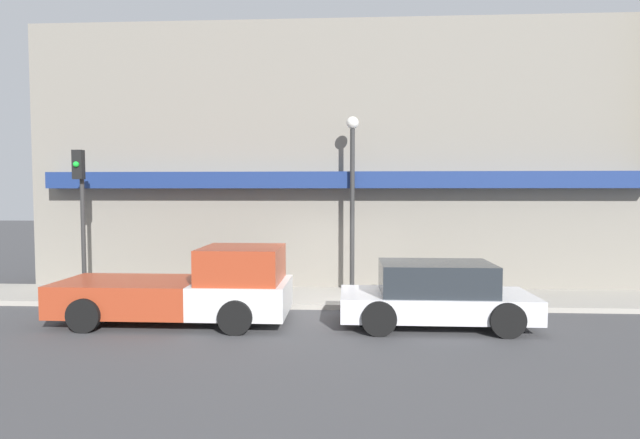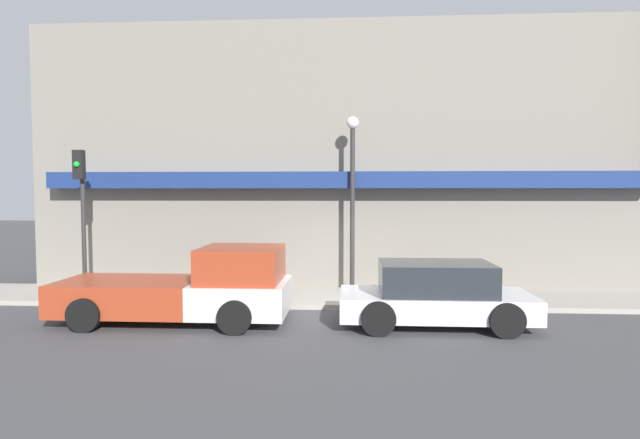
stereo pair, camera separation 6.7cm
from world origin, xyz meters
TOP-DOWN VIEW (x-y plane):
  - ground_plane at (0.00, 0.00)m, footprint 80.00×80.00m
  - sidewalk at (0.00, 1.24)m, footprint 36.00×2.49m
  - building at (0.02, 3.96)m, footprint 19.80×3.80m
  - pickup_truck at (-3.55, -1.40)m, footprint 5.46×2.19m
  - parked_car at (2.22, -1.40)m, footprint 4.39×2.02m
  - fire_hydrant at (1.27, 0.63)m, footprint 0.18×0.18m
  - street_lamp at (0.31, 1.72)m, footprint 0.36×0.36m
  - traffic_light at (-7.23, 0.49)m, footprint 0.28×0.42m

SIDE VIEW (x-z plane):
  - ground_plane at x=0.00m, z-range 0.00..0.00m
  - sidewalk at x=0.00m, z-range 0.00..0.14m
  - fire_hydrant at x=1.27m, z-range 0.13..0.80m
  - parked_car at x=2.22m, z-range -0.01..1.47m
  - pickup_truck at x=-3.55m, z-range -0.11..1.71m
  - traffic_light at x=-7.23m, z-range 0.89..5.01m
  - street_lamp at x=0.31m, z-range 0.81..5.98m
  - building at x=0.02m, z-range -0.69..9.09m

